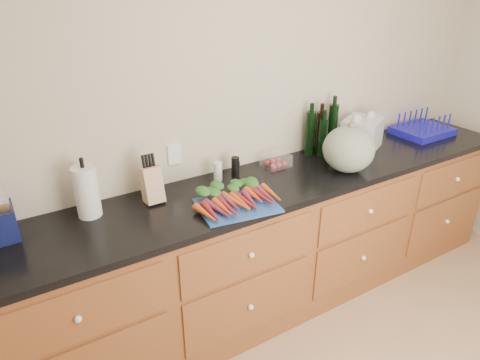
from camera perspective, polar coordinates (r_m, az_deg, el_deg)
wall_back at (r=2.78m, az=2.25°, el=9.55°), size 4.10×0.05×2.60m
cabinets at (r=2.90m, az=5.59°, el=-8.43°), size 3.60×0.64×0.90m
countertop at (r=2.67m, az=5.96°, el=-0.03°), size 3.64×0.62×0.04m
cutting_board at (r=2.32m, az=-0.38°, el=-3.40°), size 0.46×0.38×0.01m
carrots at (r=2.33m, az=-0.82°, el=-2.43°), size 0.44×0.30×0.06m
squash at (r=2.77m, az=14.28°, el=4.01°), size 0.32×0.32×0.29m
paper_towel at (r=2.31m, az=-19.76°, el=-1.50°), size 0.12×0.12×0.27m
knife_block at (r=2.38m, az=-11.68°, el=-0.57°), size 0.10×0.10×0.20m
grinder_salt at (r=2.59m, az=-2.97°, el=1.15°), size 0.05×0.05×0.12m
grinder_pepper at (r=2.64m, az=-0.63°, el=1.80°), size 0.05×0.05×0.12m
canister_chrome at (r=2.65m, az=-0.50°, el=1.62°), size 0.04×0.04×0.10m
tomato_box at (r=2.80m, az=4.82°, el=2.61°), size 0.17×0.14×0.08m
bottles at (r=3.03m, az=10.81°, el=6.30°), size 0.27×0.14×0.32m
grocery_bag at (r=3.19m, az=15.93°, el=5.98°), size 0.37×0.34×0.22m
dish_rack at (r=3.67m, az=23.14°, el=6.28°), size 0.42×0.33×0.17m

